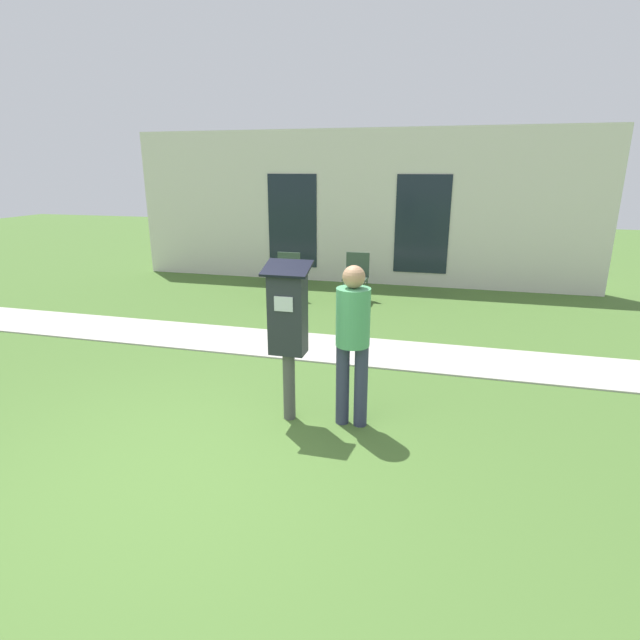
{
  "coord_description": "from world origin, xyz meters",
  "views": [
    {
      "loc": [
        2.0,
        -3.18,
        2.41
      ],
      "look_at": [
        0.87,
        1.14,
        1.05
      ],
      "focal_mm": 28.0,
      "sensor_mm": 36.0,
      "label": 1
    }
  ],
  "objects": [
    {
      "name": "ground_plane",
      "position": [
        0.0,
        0.0,
        0.0
      ],
      "size": [
        40.0,
        40.0,
        0.0
      ],
      "primitive_type": "plane",
      "color": "#476B2D"
    },
    {
      "name": "sidewalk",
      "position": [
        0.0,
        3.18,
        0.01
      ],
      "size": [
        12.0,
        1.1,
        0.02
      ],
      "color": "#B7B2A8",
      "rests_on": "ground"
    },
    {
      "name": "building_facade",
      "position": [
        0.0,
        7.53,
        1.6
      ],
      "size": [
        10.0,
        0.26,
        3.2
      ],
      "color": "silver",
      "rests_on": "ground"
    },
    {
      "name": "parking_meter",
      "position": [
        0.55,
        1.12,
        1.02
      ],
      "size": [
        0.44,
        0.31,
        1.59
      ],
      "color": "#4C4C4C",
      "rests_on": "ground"
    },
    {
      "name": "person_standing",
      "position": [
        1.18,
        1.17,
        0.93
      ],
      "size": [
        0.32,
        0.32,
        1.58
      ],
      "rotation": [
        0.0,
        0.0,
        -0.49
      ],
      "color": "#333851",
      "rests_on": "ground"
    },
    {
      "name": "outdoor_chair_left",
      "position": [
        -0.94,
        5.6,
        0.53
      ],
      "size": [
        0.44,
        0.44,
        0.9
      ],
      "rotation": [
        0.0,
        0.0,
        0.07
      ],
      "color": "#334738",
      "rests_on": "ground"
    },
    {
      "name": "outdoor_chair_middle",
      "position": [
        0.32,
        5.93,
        0.53
      ],
      "size": [
        0.44,
        0.44,
        0.9
      ],
      "rotation": [
        0.0,
        0.0,
        -0.4
      ],
      "color": "#334738",
      "rests_on": "ground"
    }
  ]
}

